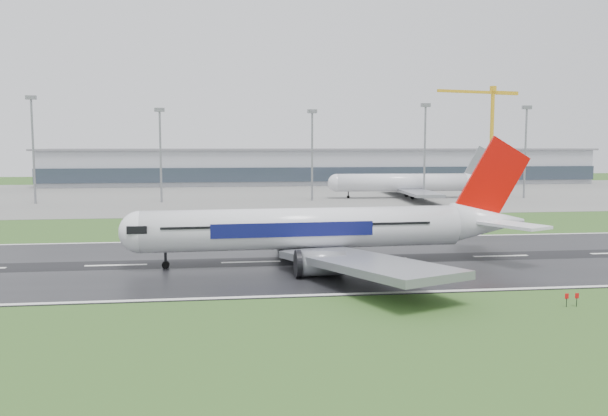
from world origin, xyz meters
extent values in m
plane|color=#2A4F1D|center=(0.00, 0.00, 0.00)|extent=(520.00, 520.00, 0.00)
cube|color=black|center=(0.00, 0.00, 0.05)|extent=(400.00, 45.00, 0.10)
cube|color=slate|center=(0.00, 125.00, 0.04)|extent=(400.00, 130.00, 0.08)
cube|color=#999CA4|center=(0.00, 185.00, 7.50)|extent=(240.00, 36.00, 15.00)
cylinder|color=gray|center=(-100.08, 100.00, 15.45)|extent=(0.64, 0.64, 30.90)
cylinder|color=gray|center=(-63.12, 100.00, 13.78)|extent=(0.64, 0.64, 27.56)
cylinder|color=gray|center=(-16.55, 100.00, 13.71)|extent=(0.64, 0.64, 27.41)
cylinder|color=gray|center=(19.95, 100.00, 14.80)|extent=(0.64, 0.64, 29.60)
cylinder|color=gray|center=(54.04, 100.00, 14.57)|extent=(0.64, 0.64, 29.14)
camera|label=1|loc=(-43.75, -93.60, 18.09)|focal=36.76mm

